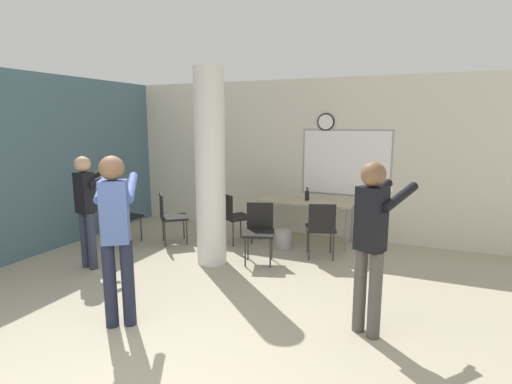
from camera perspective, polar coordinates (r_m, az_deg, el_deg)
The scene contains 14 objects.
wall_left_accent at distance 7.17m, azimuth -27.92°, elevation 3.60°, with size 0.12×7.00×2.80m.
wall_back at distance 7.35m, azimuth 6.97°, elevation 4.84°, with size 8.00×0.15×2.80m.
support_pillar at distance 5.72m, azimuth -6.55°, elevation 3.35°, with size 0.43×0.43×2.80m.
folding_table at distance 6.89m, azimuth 7.20°, elevation -1.59°, with size 1.61×0.64×0.73m.
bottle_on_table at distance 6.85m, azimuth 7.32°, elevation -0.48°, with size 0.07×0.07×0.23m.
waste_bin at distance 6.63m, azimuth 3.87°, elevation -6.72°, with size 0.28×0.28×0.30m.
chair_by_left_wall at distance 7.23m, azimuth -18.66°, elevation -2.87°, with size 0.46×0.46×0.87m.
chair_table_right at distance 6.11m, azimuth 9.28°, elevation -4.78°, with size 0.56×0.56×0.87m.
chair_table_left at distance 6.78m, azimuth -3.27°, elevation -3.17°, with size 0.61×0.61×0.87m.
chair_near_pillar at distance 6.92m, azimuth -12.21°, elevation -3.12°, with size 0.62×0.62×0.87m.
chair_table_front at distance 5.90m, azimuth 0.46°, elevation -5.18°, with size 0.55×0.55×0.87m.
person_playing_front at distance 4.20m, azimuth -19.38°, elevation -4.84°, with size 0.62×0.70×1.74m.
person_playing_side at distance 3.96m, azimuth 16.23°, elevation -5.94°, with size 0.57×0.71×1.70m.
person_watching_back at distance 6.04m, azimuth -22.99°, elevation -1.48°, with size 0.42×0.61×1.60m.
Camera 1 is at (2.07, -1.97, 2.07)m, focal length 28.00 mm.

